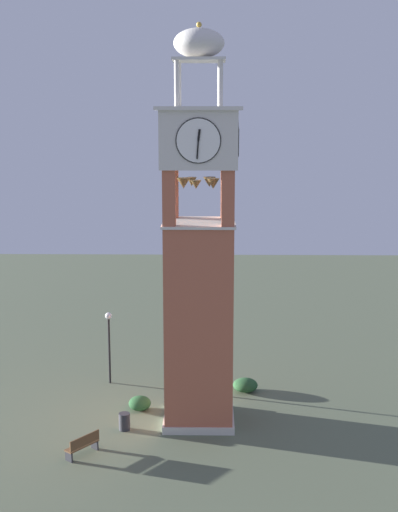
{
  "coord_description": "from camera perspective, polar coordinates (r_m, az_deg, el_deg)",
  "views": [
    {
      "loc": [
        31.43,
        0.55,
        14.32
      ],
      "look_at": [
        0.0,
        0.0,
        7.95
      ],
      "focal_mm": 49.76,
      "sensor_mm": 36.0,
      "label": 1
    }
  ],
  "objects": [
    {
      "name": "clock_tower",
      "position": [
        32.19,
        -0.0,
        -1.0
      ],
      "size": [
        3.68,
        3.68,
        18.11
      ],
      "color": "#AD5B42",
      "rests_on": "ground"
    },
    {
      "name": "shrub_left_of_tower",
      "position": [
        35.62,
        -4.79,
        -11.71
      ],
      "size": [
        1.09,
        1.09,
        0.68
      ],
      "primitive_type": "ellipsoid",
      "color": "#234C28",
      "rests_on": "ground"
    },
    {
      "name": "trash_bin",
      "position": [
        33.6,
        -6.01,
        -13.09
      ],
      "size": [
        0.52,
        0.52,
        0.8
      ],
      "primitive_type": "cylinder",
      "color": "#2D2D33",
      "rests_on": "ground"
    },
    {
      "name": "ground",
      "position": [
        34.54,
        0.0,
        -13.04
      ],
      "size": [
        80.0,
        80.0,
        0.0
      ],
      "primitive_type": "plane",
      "color": "#5B664C"
    },
    {
      "name": "park_bench",
      "position": [
        31.51,
        -9.32,
        -14.76
      ],
      "size": [
        1.53,
        1.34,
        0.95
      ],
      "color": "brown",
      "rests_on": "ground"
    },
    {
      "name": "lamp_post",
      "position": [
        38.29,
        -7.25,
        -6.28
      ],
      "size": [
        0.36,
        0.36,
        3.93
      ],
      "color": "black",
      "rests_on": "ground"
    },
    {
      "name": "shrub_near_entry",
      "position": [
        37.76,
        3.74,
        -10.31
      ],
      "size": [
        1.29,
        1.29,
        0.68
      ],
      "primitive_type": "ellipsoid",
      "color": "#234C28",
      "rests_on": "ground"
    }
  ]
}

